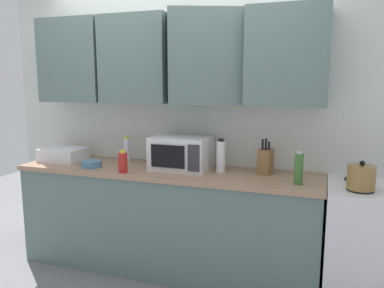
% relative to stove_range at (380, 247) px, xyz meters
% --- Properties ---
extents(wall_back_with_cabinets, '(3.46, 0.53, 2.60)m').
position_rel_stove_range_xyz_m(wall_back_with_cabinets, '(-1.68, 0.25, 1.13)').
color(wall_back_with_cabinets, silver).
rests_on(wall_back_with_cabinets, ground_plane).
extents(counter_run, '(2.59, 0.63, 0.90)m').
position_rel_stove_range_xyz_m(counter_run, '(-1.68, 0.02, -0.00)').
color(counter_run, slate).
rests_on(counter_run, ground_plane).
extents(stove_range, '(0.76, 0.64, 0.91)m').
position_rel_stove_range_xyz_m(stove_range, '(0.00, 0.00, 0.00)').
color(stove_range, silver).
rests_on(stove_range, ground_plane).
extents(kettle, '(0.18, 0.18, 0.20)m').
position_rel_stove_range_xyz_m(kettle, '(-0.17, -0.14, 0.54)').
color(kettle, olive).
rests_on(kettle, stove_range).
extents(microwave, '(0.48, 0.37, 0.28)m').
position_rel_stove_range_xyz_m(microwave, '(-1.56, 0.07, 0.59)').
color(microwave, silver).
rests_on(microwave, counter_run).
extents(dish_rack, '(0.38, 0.30, 0.12)m').
position_rel_stove_range_xyz_m(dish_rack, '(-2.72, 0.02, 0.51)').
color(dish_rack, silver).
rests_on(dish_rack, counter_run).
extents(knife_block, '(0.12, 0.14, 0.29)m').
position_rel_stove_range_xyz_m(knife_block, '(-0.86, 0.13, 0.55)').
color(knife_block, brown).
rests_on(knife_block, counter_run).
extents(bottle_red_sauce, '(0.08, 0.08, 0.19)m').
position_rel_stove_range_xyz_m(bottle_red_sauce, '(-1.97, -0.20, 0.53)').
color(bottle_red_sauce, red).
rests_on(bottle_red_sauce, counter_run).
extents(bottle_clear_tall, '(0.06, 0.06, 0.24)m').
position_rel_stove_range_xyz_m(bottle_clear_tall, '(-2.13, 0.16, 0.56)').
color(bottle_clear_tall, silver).
rests_on(bottle_clear_tall, counter_run).
extents(bottle_green_oil, '(0.06, 0.06, 0.24)m').
position_rel_stove_range_xyz_m(bottle_green_oil, '(-0.58, -0.11, 0.56)').
color(bottle_green_oil, '#386B2D').
rests_on(bottle_green_oil, counter_run).
extents(bottle_white_jar, '(0.07, 0.07, 0.28)m').
position_rel_stove_range_xyz_m(bottle_white_jar, '(-1.21, 0.07, 0.58)').
color(bottle_white_jar, white).
rests_on(bottle_white_jar, counter_run).
extents(bowl_ceramic_small, '(0.17, 0.17, 0.06)m').
position_rel_stove_range_xyz_m(bowl_ceramic_small, '(-2.32, -0.12, 0.48)').
color(bowl_ceramic_small, teal).
rests_on(bowl_ceramic_small, counter_run).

